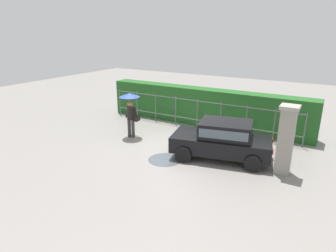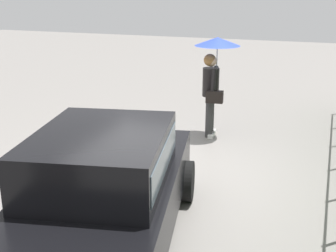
# 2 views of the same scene
# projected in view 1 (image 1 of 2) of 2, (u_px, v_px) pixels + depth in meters

# --- Properties ---
(ground_plane) EXTENTS (40.00, 40.00, 0.00)m
(ground_plane) POSITION_uv_depth(u_px,v_px,m) (175.00, 148.00, 12.25)
(ground_plane) COLOR gray
(car) EXTENTS (3.97, 2.48, 1.48)m
(car) POSITION_uv_depth(u_px,v_px,m) (223.00, 138.00, 11.07)
(car) COLOR black
(car) RESTS_ON ground
(pedestrian) EXTENTS (0.92, 0.92, 2.05)m
(pedestrian) POSITION_uv_depth(u_px,v_px,m) (130.00, 106.00, 13.12)
(pedestrian) COLOR #333333
(pedestrian) RESTS_ON ground
(gate_pillar) EXTENTS (0.60, 0.60, 2.42)m
(gate_pillar) POSITION_uv_depth(u_px,v_px,m) (286.00, 140.00, 9.74)
(gate_pillar) COLOR gray
(gate_pillar) RESTS_ON ground
(fence_section) EXTENTS (9.90, 0.05, 1.50)m
(fence_section) POSITION_uv_depth(u_px,v_px,m) (197.00, 113.00, 14.45)
(fence_section) COLOR #59605B
(fence_section) RESTS_ON ground
(hedge_row) EXTENTS (10.85, 0.90, 1.90)m
(hedge_row) POSITION_uv_depth(u_px,v_px,m) (204.00, 107.00, 15.07)
(hedge_row) COLOR #235B23
(hedge_row) RESTS_ON ground
(puddle_near) EXTENTS (1.28, 1.28, 0.00)m
(puddle_near) POSITION_uv_depth(u_px,v_px,m) (165.00, 160.00, 11.15)
(puddle_near) COLOR #4C545B
(puddle_near) RESTS_ON ground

